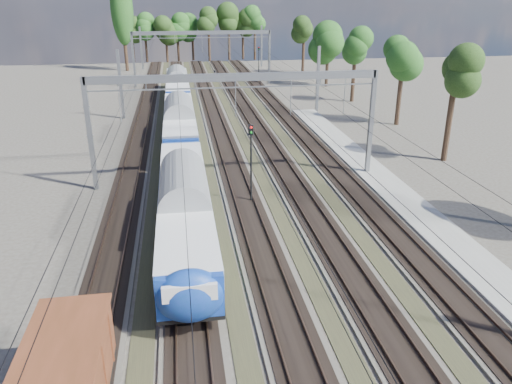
{
  "coord_description": "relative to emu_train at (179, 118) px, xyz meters",
  "views": [
    {
      "loc": [
        -4.51,
        -9.33,
        14.79
      ],
      "look_at": [
        0.13,
        20.36,
        2.8
      ],
      "focal_mm": 35.0,
      "sensor_mm": 36.0,
      "label": 1
    }
  ],
  "objects": [
    {
      "name": "track_bed",
      "position": [
        4.5,
        2.62,
        -2.64
      ],
      "size": [
        21.0,
        130.0,
        0.34
      ],
      "color": "#47423A",
      "rests_on": "ground"
    },
    {
      "name": "platform",
      "position": [
        16.5,
        -22.38,
        -2.59
      ],
      "size": [
        3.0,
        70.0,
        0.3
      ],
      "primitive_type": "cube",
      "color": "gray",
      "rests_on": "ground"
    },
    {
      "name": "catenary",
      "position": [
        4.83,
        10.31,
        3.66
      ],
      "size": [
        25.65,
        130.0,
        9.0
      ],
      "color": "gray",
      "rests_on": "ground"
    },
    {
      "name": "tree_belt",
      "position": [
        11.26,
        52.73,
        5.1
      ],
      "size": [
        39.6,
        100.11,
        11.71
      ],
      "color": "black",
      "rests_on": "ground"
    },
    {
      "name": "poplar",
      "position": [
        -10.0,
        55.62,
        9.15
      ],
      "size": [
        4.4,
        4.4,
        19.04
      ],
      "color": "black",
      "rests_on": "ground"
    },
    {
      "name": "emu_train",
      "position": [
        0.0,
        0.0,
        0.0
      ],
      "size": [
        3.18,
        67.27,
        4.66
      ],
      "color": "black",
      "rests_on": "ground"
    },
    {
      "name": "worker",
      "position": [
        6.8,
        39.55,
        -1.75
      ],
      "size": [
        0.55,
        0.77,
        1.97
      ],
      "primitive_type": "imported",
      "rotation": [
        0.0,
        0.0,
        1.46
      ],
      "color": "black",
      "rests_on": "ground"
    },
    {
      "name": "signal_near",
      "position": [
        5.03,
        -17.14,
        1.08
      ],
      "size": [
        0.42,
        0.39,
        6.03
      ],
      "rotation": [
        0.0,
        0.0,
        -0.31
      ],
      "color": "black",
      "rests_on": "ground"
    },
    {
      "name": "signal_far",
      "position": [
        15.75,
        45.53,
        0.63
      ],
      "size": [
        0.35,
        0.32,
        5.33
      ],
      "rotation": [
        0.0,
        0.0,
        -0.15
      ],
      "color": "black",
      "rests_on": "ground"
    }
  ]
}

